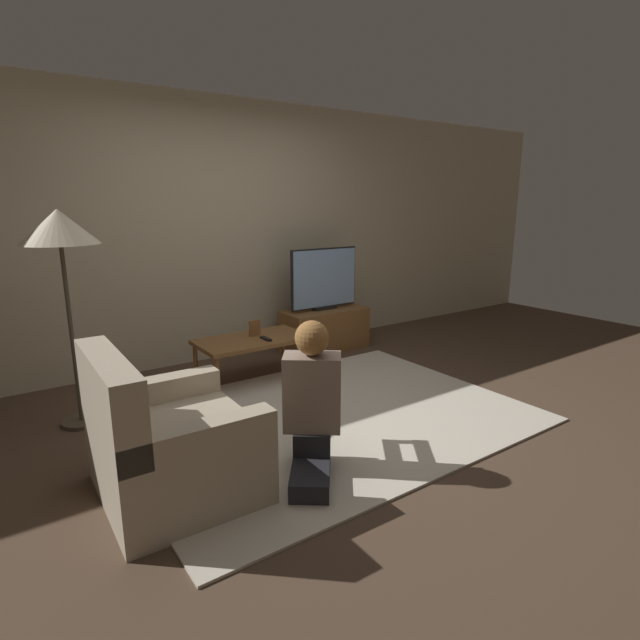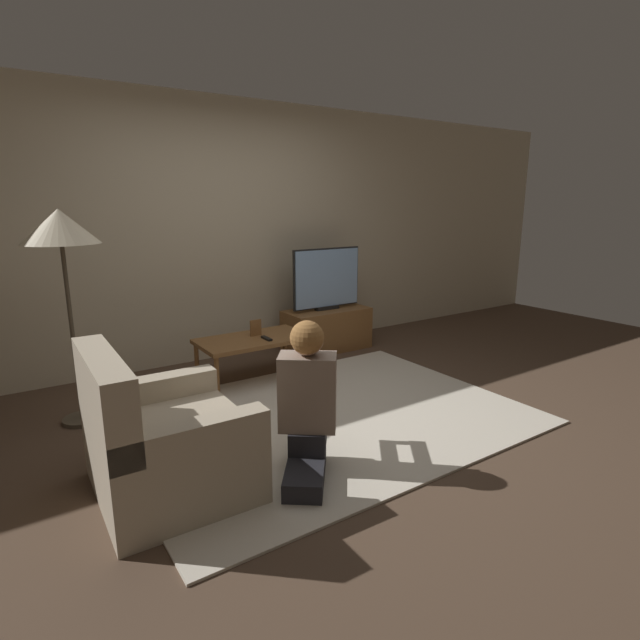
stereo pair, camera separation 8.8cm
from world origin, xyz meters
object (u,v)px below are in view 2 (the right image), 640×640
(coffee_table, at_px, (254,342))
(person_kneeling, at_px, (307,398))
(armchair, at_px, (164,445))
(tv, at_px, (327,279))
(floor_lamp, at_px, (61,236))

(coffee_table, bearing_deg, person_kneeling, -105.19)
(armchair, distance_m, person_kneeling, 0.85)
(tv, distance_m, armchair, 2.98)
(coffee_table, height_order, armchair, armchair)
(coffee_table, relative_size, floor_lamp, 0.64)
(coffee_table, xyz_separation_m, person_kneeling, (-0.43, -1.59, 0.11))
(person_kneeling, bearing_deg, coffee_table, -68.05)
(coffee_table, distance_m, armchair, 1.82)
(coffee_table, bearing_deg, armchair, -132.26)
(tv, relative_size, floor_lamp, 0.53)
(armchair, xyz_separation_m, person_kneeling, (0.79, -0.25, 0.19))
(coffee_table, distance_m, person_kneeling, 1.65)
(tv, bearing_deg, coffee_table, -158.04)
(coffee_table, xyz_separation_m, floor_lamp, (-1.47, -0.07, 1.01))
(armchair, bearing_deg, floor_lamp, 12.06)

